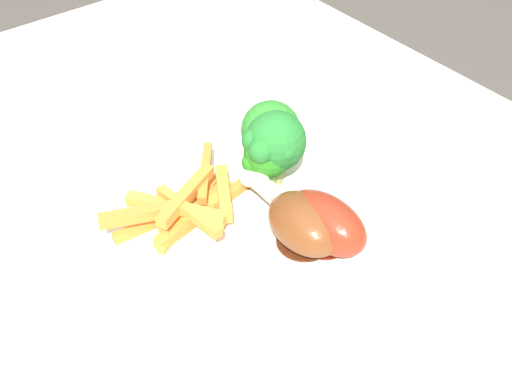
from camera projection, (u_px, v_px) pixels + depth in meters
dining_table at (244, 323)px, 0.70m from camera, size 0.97×0.72×0.74m
dinner_plate at (256, 214)px, 0.63m from camera, size 0.28×0.28×0.01m
broccoli_floret_front at (267, 154)px, 0.63m from camera, size 0.04×0.05×0.06m
broccoli_floret_middle at (270, 132)px, 0.64m from camera, size 0.06×0.06×0.07m
broccoli_floret_back at (274, 143)px, 0.62m from camera, size 0.06×0.06×0.07m
carrot_fries_pile at (188, 206)px, 0.61m from camera, size 0.11×0.15×0.03m
chicken_drumstick_near at (321, 220)px, 0.58m from camera, size 0.13×0.05×0.05m
chicken_drumstick_far at (301, 221)px, 0.58m from camera, size 0.13×0.05×0.04m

